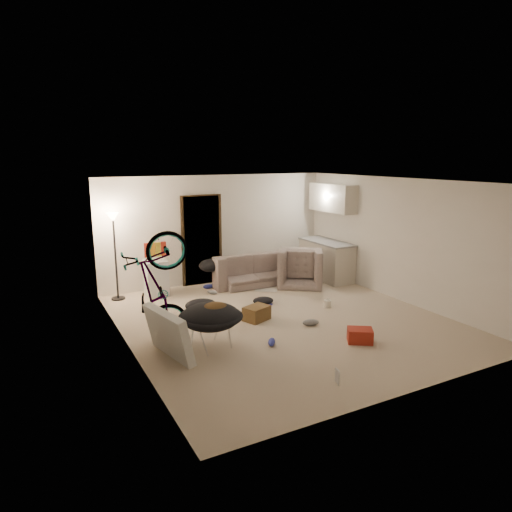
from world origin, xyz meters
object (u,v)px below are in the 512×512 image
mini_fridge (156,278)px  juicer (328,303)px  sofa (249,272)px  drink_case_b (360,336)px  tv_box (168,334)px  drink_case_a (257,313)px  kitchen_counter (326,261)px  armchair (301,270)px  bicycle (157,314)px  saucer_chair (211,322)px  floor_lamp (114,237)px

mini_fridge → juicer: 3.64m
sofa → drink_case_b: bearing=90.4°
tv_box → drink_case_b: bearing=-28.6°
juicer → drink_case_a: bearing=179.3°
kitchen_counter → drink_case_a: bearing=-148.0°
kitchen_counter → drink_case_b: (-1.86, -3.45, -0.33)m
armchair → bicycle: 4.34m
saucer_chair → bicycle: bearing=140.4°
bicycle → tv_box: bicycle is taller
kitchen_counter → saucer_chair: size_ratio=1.51×
floor_lamp → sofa: size_ratio=0.96×
saucer_chair → juicer: saucer_chair is taller
drink_case_a → mini_fridge: bearing=95.2°
sofa → mini_fridge: 2.18m
armchair → tv_box: bearing=67.1°
sofa → mini_fridge: (-2.18, 0.10, 0.11)m
sofa → armchair: (1.05, -0.57, 0.05)m
floor_lamp → drink_case_a: (1.98, -2.44, -1.18)m
bicycle → tv_box: bearing=-173.3°
floor_lamp → mini_fridge: 1.22m
mini_fridge → armchair: bearing=-10.8°
sofa → drink_case_b: (-0.00, -3.90, -0.16)m
kitchen_counter → drink_case_b: 3.94m
saucer_chair → floor_lamp: bearing=103.7°
bicycle → drink_case_a: size_ratio=4.10×
tv_box → juicer: 3.54m
kitchen_counter → saucer_chair: bearing=-147.9°
drink_case_b → juicer: bearing=104.0°
armchair → sofa: bearing=6.8°
floor_lamp → bicycle: size_ratio=0.98×
kitchen_counter → mini_fridge: kitchen_counter is taller
sofa → bicycle: 3.77m
mini_fridge → juicer: (2.76, -2.36, -0.30)m
kitchen_counter → bicycle: bicycle is taller
saucer_chair → drink_case_a: (1.20, 0.75, -0.29)m
floor_lamp → juicer: size_ratio=8.72×
sofa → mini_fridge: mini_fridge is taller
kitchen_counter → juicer: bearing=-125.3°
drink_case_a → tv_box: bearing=-179.4°
saucer_chair → sofa: bearing=53.8°
bicycle → mini_fridge: 2.62m
kitchen_counter → floor_lamp: bearing=172.3°
drink_case_b → mini_fridge: bearing=152.0°
mini_fridge → drink_case_a: (1.18, -2.34, -0.25)m
armchair → mini_fridge: (-3.23, 0.67, 0.06)m
kitchen_counter → bicycle: 5.13m
saucer_chair → drink_case_b: size_ratio=2.56×
saucer_chair → tv_box: 0.68m
armchair → juicer: armchair is taller
mini_fridge → juicer: bearing=-39.5°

